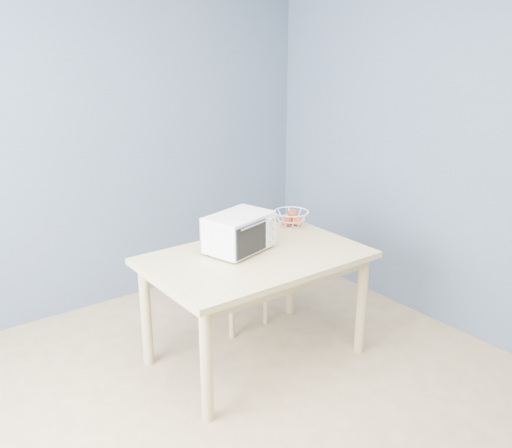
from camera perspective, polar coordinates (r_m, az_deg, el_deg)
room at (r=2.56m, az=0.89°, el=0.25°), size 4.01×4.51×2.61m
dining_table at (r=3.71m, az=-0.01°, el=-4.58°), size 1.40×0.90×0.75m
toaster_oven at (r=3.68m, az=-1.84°, el=-0.88°), size 0.49×0.41×0.25m
fruit_basket at (r=4.20m, az=3.52°, el=0.60°), size 0.31×0.31×0.13m
dining_chair at (r=4.30m, az=-2.48°, el=-4.71°), size 0.42×0.42×0.83m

